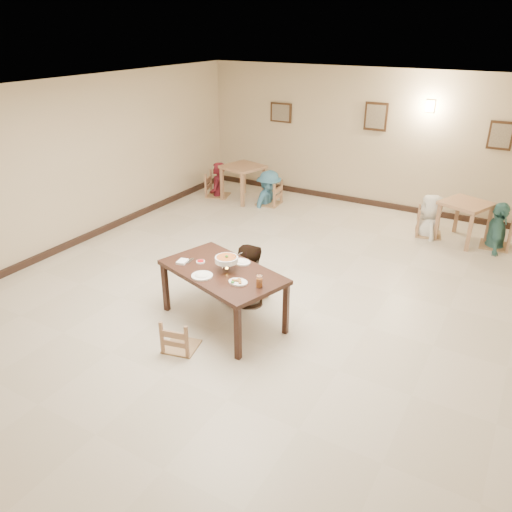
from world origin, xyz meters
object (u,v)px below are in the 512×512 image
Objects in this scene: bg_chair_lr at (269,182)px; bg_diner_b at (269,171)px; main_diner at (246,245)px; bg_chair_rr at (500,220)px; drink_glass at (259,282)px; bg_table_right at (466,209)px; bg_chair_ll at (217,174)px; bg_diner_c at (434,195)px; curry_warmer at (227,260)px; chair_near at (179,319)px; bg_table_left at (243,172)px; main_table at (223,275)px; chair_far at (250,271)px; bg_diner_a at (217,163)px; bg_diner_d at (503,203)px; bg_chair_rl at (432,210)px.

bg_diner_b is (-0.00, 0.00, 0.27)m from bg_chair_lr.
bg_chair_rr is at bearing -145.36° from main_diner.
bg_table_right is (1.72, 4.84, -0.23)m from drink_glass.
bg_diner_c is at bearing -107.52° from bg_chair_ll.
curry_warmer is 0.64m from drink_glass.
bg_table_right is 0.96× the size of bg_chair_rr.
chair_near is 0.87× the size of bg_table_left.
main_diner is (-0.03, 0.69, 0.18)m from main_table.
main_diner is (-0.00, -0.08, 0.47)m from chair_far.
bg_chair_rr is at bearing 69.35° from bg_diner_c.
chair_near is 0.48× the size of main_diner.
bg_diner_d is at bearing 71.71° from bg_diner_a.
chair_far reaches higher than bg_table_right.
main_diner reaches higher than bg_chair_rr.
bg_diner_a is (-3.18, 3.85, 0.39)m from chair_far.
bg_diner_b is (1.36, 0.10, 0.25)m from bg_chair_ll.
main_diner is at bearing 98.10° from curry_warmer.
bg_table_right is at bearing 85.07° from bg_chair_lr.
bg_table_right is (2.33, 4.66, -0.32)m from curry_warmer.
bg_diner_b is (-2.52, 4.88, -0.09)m from drink_glass.
chair_near is at bearing -75.53° from chair_far.
bg_diner_c is (3.64, -0.04, 0.31)m from bg_chair_lr.
bg_chair_lr reaches higher than bg_table_right.
main_diner reaches higher than bg_table_right.
chair_far is at bearing -158.58° from bg_chair_ll.
bg_chair_rl is at bearing 71.33° from bg_diner_a.
bg_chair_ll is 6.22m from bg_diner_d.
bg_diner_b is 0.95× the size of bg_diner_c.
curry_warmer is 4.97m from bg_diner_c.
bg_diner_b is (-4.85, -0.01, 0.26)m from bg_chair_rr.
bg_diner_c is at bearing 179.70° from bg_table_right.
bg_diner_b is at bearing -104.09° from bg_chair_ll.
drink_glass is 0.15× the size of bg_chair_lr.
bg_diner_c is at bearing -90.43° from bg_chair_rr.
chair_far is 4.35m from bg_chair_lr.
bg_diner_d is (5.53, 0.04, 0.18)m from bg_table_left.
drink_glass is at bearing 110.95° from main_diner.
bg_table_left reaches higher than main_table.
main_diner reaches higher than bg_chair_ll.
bg_diner_a is (-6.21, -0.11, 0.30)m from bg_chair_rr.
bg_chair_rl is (1.78, 4.68, -0.21)m from main_table.
chair_far is 0.93m from curry_warmer.
main_table is 0.82m from chair_far.
bg_chair_rl reaches higher than bg_table_right.
bg_diner_d reaches higher than bg_chair_lr.
bg_diner_b is at bearing 74.75° from bg_diner_a.
bg_chair_ll is at bearing -73.80° from chair_near.
main_diner is 1.76× the size of bg_chair_rl.
bg_table_right is 0.59× the size of bg_diner_d.
bg_chair_rl is 0.60× the size of bg_diner_d.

